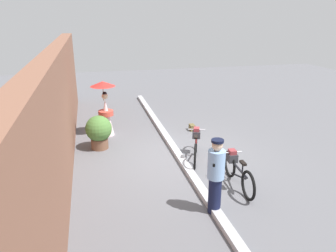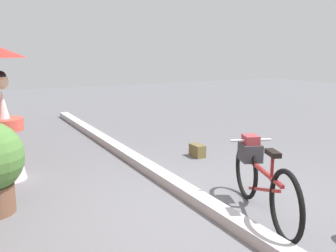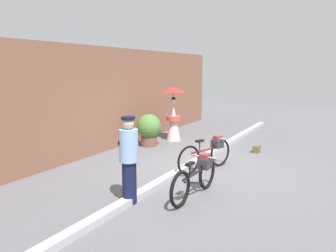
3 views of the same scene
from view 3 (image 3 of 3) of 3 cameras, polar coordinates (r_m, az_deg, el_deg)
name	(u,v)px [view 3 (image 3 of 3)]	position (r m, az deg, el deg)	size (l,w,h in m)	color
ground_plane	(194,165)	(8.41, 4.61, -6.76)	(30.00, 30.00, 0.00)	slate
building_wall	(100,100)	(9.79, -11.85, 4.52)	(14.00, 0.40, 3.05)	brown
sidewalk_curb	(194,162)	(8.39, 4.61, -6.37)	(14.00, 0.20, 0.12)	#B2B2B7
bicycle_near_officer	(197,176)	(6.33, 5.05, -8.67)	(1.75, 0.48, 0.76)	black
bicycle_far_side	(208,152)	(7.96, 7.02, -4.61)	(1.69, 0.71, 0.79)	black
person_officer	(129,158)	(5.89, -6.85, -5.59)	(0.34, 0.34, 1.59)	#141938
person_with_parasol	(173,114)	(11.04, 0.96, 2.12)	(0.80, 0.80, 1.81)	silver
potted_plant_by_door	(150,129)	(10.30, -3.24, -0.45)	(0.80, 0.78, 1.02)	brown
backpack_on_pavement	(257,149)	(9.91, 15.24, -3.87)	(0.29, 0.16, 0.21)	brown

